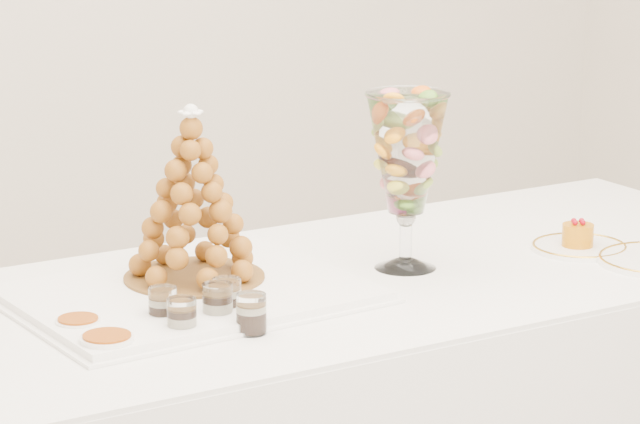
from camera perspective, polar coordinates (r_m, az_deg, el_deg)
lace_tray at (r=3.04m, az=-4.94°, el=-3.10°), size 0.71×0.56×0.02m
macaron_vase at (r=3.19m, az=3.29°, el=2.12°), size 0.17×0.17×0.38m
cake_plate at (r=3.44m, az=9.74°, el=-1.32°), size 0.22×0.22×0.01m
verrine_a at (r=2.89m, az=-5.94°, el=-3.55°), size 0.06×0.06×0.07m
verrine_b at (r=2.89m, az=-3.88°, el=-3.45°), size 0.06×0.06×0.08m
verrine_c at (r=2.93m, az=-3.53°, el=-3.23°), size 0.07×0.07×0.08m
verrine_d at (r=2.82m, az=-5.22°, el=-3.99°), size 0.07×0.07×0.07m
verrine_e at (r=2.83m, az=-2.60°, el=-3.85°), size 0.07×0.07×0.08m
ramekin_back at (r=2.87m, az=-9.09°, el=-4.27°), size 0.09×0.09×0.03m
ramekin_front at (r=2.75m, az=-8.02°, el=-4.97°), size 0.10×0.10×0.03m
croquembouche at (r=3.06m, az=-4.82°, el=0.64°), size 0.30×0.30×0.36m
mousse_cake at (r=3.42m, az=9.68°, el=-0.85°), size 0.07×0.07×0.06m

